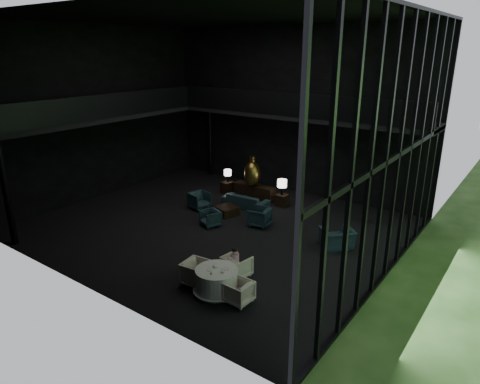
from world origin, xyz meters
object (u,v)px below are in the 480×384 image
Objects in this scene: side_table_left at (227,187)px; dining_chair_west at (197,271)px; bronze_urn at (252,174)px; window_armchair at (337,235)px; sofa at (246,198)px; dining_chair_north at (237,265)px; table_lamp_right at (282,184)px; lounge_armchair_east at (259,215)px; child at (235,256)px; dining_chair_east at (239,291)px; console at (254,192)px; table_lamp_left at (228,173)px; lounge_armchair_west at (199,199)px; dining_table at (217,282)px; side_table_right at (282,200)px; coffee_table at (227,211)px; lounge_armchair_south at (210,218)px.

side_table_left is 8.79m from dining_chair_west.
bronze_urn reaches higher than window_armchair.
dining_chair_north is at bearing 119.05° from sofa.
side_table_left is at bearing 179.66° from table_lamp_right.
dining_chair_north is at bearing 14.57° from lounge_armchair_east.
child is (-1.72, -3.92, 0.24)m from window_armchair.
bronze_urn is at bearing -145.64° from dining_chair_east.
console is 3.65× the size of child.
table_lamp_right is (3.20, -0.09, 0.05)m from table_lamp_left.
lounge_armchair_west is 6.35m from dining_chair_north.
dining_chair_west is (4.26, -4.99, -0.02)m from lounge_armchair_west.
side_table_left is 9.25m from dining_table.
dining_table is at bearing -73.54° from side_table_right.
dining_table is at bearing 23.88° from window_armchair.
bronze_urn is at bearing -59.66° from child.
lounge_armchair_east is 1.85m from coffee_table.
table_lamp_left is 0.75× the size of dining_chair_north.
coffee_table is at bearing -49.46° from child.
window_armchair is at bearing 160.54° from sofa.
table_lamp_right is at bearing -179.14° from lounge_armchair_east.
sofa reaches higher than side_table_right.
lounge_armchair_east is at bearing -78.37° from lounge_armchair_west.
lounge_armchair_west is at bearing -82.04° from table_lamp_left.
lounge_armchair_east is at bearing 109.65° from dining_table.
dining_chair_east is (4.67, -7.46, -0.95)m from bronze_urn.
dining_chair_east is (0.85, -0.05, 0.02)m from dining_table.
bronze_urn is 1.72× the size of coffee_table.
lounge_armchair_south is at bearing -31.30° from dining_chair_north.
table_lamp_left is 8.87m from dining_chair_west.
sofa is 2.61m from lounge_armchair_south.
dining_chair_east is at bearing -67.92° from side_table_right.
sofa reaches higher than lounge_armchair_south.
sofa is at bearing -63.31° from window_armchair.
side_table_right is 0.60× the size of lounge_armchair_west.
bronze_urn reaches higher than child.
bronze_urn is 1.62m from table_lamp_right.
dining_chair_north is at bearing -93.87° from child.
bronze_urn is 1.90m from side_table_right.
dining_chair_east is (4.30, -6.41, -0.09)m from sofa.
dining_chair_west reaches higher than dining_chair_north.
dining_chair_east is (4.44, -5.17, 0.16)m from coffee_table.
window_armchair is at bearing -33.82° from side_table_right.
table_lamp_left is 3.17m from coffee_table.
table_lamp_right is 0.80× the size of lounge_armchair_west.
sofa is at bearing -57.76° from child.
lounge_armchair_west is (-2.84, -2.48, -0.61)m from table_lamp_right.
lounge_armchair_east reaches higher than dining_chair_west.
lounge_armchair_east reaches higher than dining_table.
table_lamp_right is 0.80× the size of lounge_armchair_east.
lounge_armchair_west is 6.71m from window_armchair.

